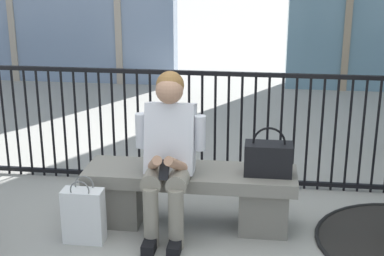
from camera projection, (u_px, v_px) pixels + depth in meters
ground_plane at (190, 223)px, 4.47m from camera, size 60.00×60.00×0.00m
stone_bench at (190, 191)px, 4.39m from camera, size 1.60×0.44×0.45m
seated_person_with_phone at (169, 150)px, 4.16m from camera, size 0.52×0.66×1.21m
handbag_on_bench at (268, 158)px, 4.21m from camera, size 0.35×0.18×0.37m
shopping_bag at (84, 215)px, 4.15m from camera, size 0.30×0.14×0.50m
plaza_railing at (202, 128)px, 5.05m from camera, size 8.97×0.04×1.04m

